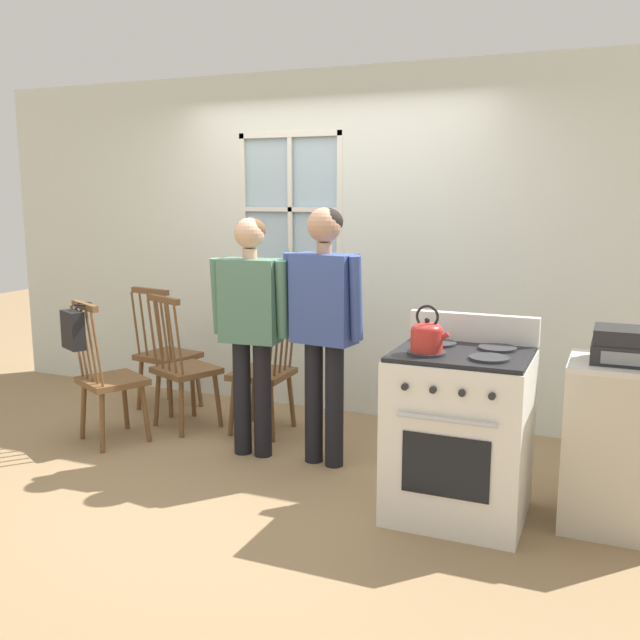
{
  "coord_description": "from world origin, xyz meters",
  "views": [
    {
      "loc": [
        2.12,
        -3.86,
        1.76
      ],
      "look_at": [
        0.46,
        0.04,
        1.0
      ],
      "focal_mm": 40.0,
      "sensor_mm": 36.0,
      "label": 1
    }
  ],
  "objects_px": {
    "chair_near_wall": "(184,369)",
    "stereo": "(627,346)",
    "stove": "(460,432)",
    "kettle": "(427,335)",
    "chair_by_window": "(109,380)",
    "side_counter": "(619,445)",
    "person_elderly_left": "(251,315)",
    "chair_center_cluster": "(265,373)",
    "potted_plant": "(288,275)",
    "chair_near_stove": "(166,355)",
    "person_teen_center": "(324,309)",
    "handbag": "(73,329)"
  },
  "relations": [
    {
      "from": "stove",
      "to": "potted_plant",
      "type": "relative_size",
      "value": 3.53
    },
    {
      "from": "stove",
      "to": "side_counter",
      "type": "distance_m",
      "value": 0.83
    },
    {
      "from": "chair_center_cluster",
      "to": "person_teen_center",
      "type": "height_order",
      "value": "person_teen_center"
    },
    {
      "from": "person_elderly_left",
      "to": "potted_plant",
      "type": "distance_m",
      "value": 1.12
    },
    {
      "from": "person_elderly_left",
      "to": "stove",
      "type": "bearing_deg",
      "value": -17.86
    },
    {
      "from": "chair_near_wall",
      "to": "potted_plant",
      "type": "relative_size",
      "value": 3.32
    },
    {
      "from": "chair_center_cluster",
      "to": "kettle",
      "type": "distance_m",
      "value": 1.83
    },
    {
      "from": "kettle",
      "to": "side_counter",
      "type": "relative_size",
      "value": 0.27
    },
    {
      "from": "chair_near_wall",
      "to": "side_counter",
      "type": "distance_m",
      "value": 3.07
    },
    {
      "from": "person_teen_center",
      "to": "handbag",
      "type": "bearing_deg",
      "value": -158.63
    },
    {
      "from": "chair_by_window",
      "to": "potted_plant",
      "type": "xyz_separation_m",
      "value": [
        0.81,
        1.25,
        0.66
      ]
    },
    {
      "from": "chair_center_cluster",
      "to": "handbag",
      "type": "xyz_separation_m",
      "value": [
        -1.03,
        -0.82,
        0.4
      ]
    },
    {
      "from": "chair_near_wall",
      "to": "stereo",
      "type": "height_order",
      "value": "stereo"
    },
    {
      "from": "person_teen_center",
      "to": "chair_near_wall",
      "type": "bearing_deg",
      "value": 175.71
    },
    {
      "from": "stove",
      "to": "stereo",
      "type": "bearing_deg",
      "value": 12.27
    },
    {
      "from": "stove",
      "to": "handbag",
      "type": "bearing_deg",
      "value": 179.97
    },
    {
      "from": "chair_center_cluster",
      "to": "kettle",
      "type": "relative_size",
      "value": 4.13
    },
    {
      "from": "chair_near_wall",
      "to": "kettle",
      "type": "height_order",
      "value": "kettle"
    },
    {
      "from": "stove",
      "to": "side_counter",
      "type": "height_order",
      "value": "stove"
    },
    {
      "from": "stove",
      "to": "kettle",
      "type": "xyz_separation_m",
      "value": [
        -0.16,
        -0.13,
        0.55
      ]
    },
    {
      "from": "side_counter",
      "to": "person_elderly_left",
      "type": "bearing_deg",
      "value": 175.55
    },
    {
      "from": "chair_near_stove",
      "to": "stereo",
      "type": "height_order",
      "value": "stereo"
    },
    {
      "from": "chair_center_cluster",
      "to": "potted_plant",
      "type": "distance_m",
      "value": 0.92
    },
    {
      "from": "chair_by_window",
      "to": "chair_near_wall",
      "type": "xyz_separation_m",
      "value": [
        0.31,
        0.47,
        0.0
      ]
    },
    {
      "from": "chair_by_window",
      "to": "side_counter",
      "type": "xyz_separation_m",
      "value": [
        3.34,
        -0.01,
        -0.0
      ]
    },
    {
      "from": "potted_plant",
      "to": "chair_near_stove",
      "type": "bearing_deg",
      "value": -153.58
    },
    {
      "from": "chair_by_window",
      "to": "chair_center_cluster",
      "type": "height_order",
      "value": "same"
    },
    {
      "from": "handbag",
      "to": "side_counter",
      "type": "height_order",
      "value": "handbag"
    },
    {
      "from": "chair_near_wall",
      "to": "side_counter",
      "type": "xyz_separation_m",
      "value": [
        3.03,
        -0.48,
        -0.0
      ]
    },
    {
      "from": "potted_plant",
      "to": "side_counter",
      "type": "distance_m",
      "value": 2.91
    },
    {
      "from": "chair_by_window",
      "to": "handbag",
      "type": "relative_size",
      "value": 3.32
    },
    {
      "from": "potted_plant",
      "to": "handbag",
      "type": "xyz_separation_m",
      "value": [
        -0.92,
        -1.46,
        -0.26
      ]
    },
    {
      "from": "potted_plant",
      "to": "stereo",
      "type": "height_order",
      "value": "potted_plant"
    },
    {
      "from": "person_elderly_left",
      "to": "stereo",
      "type": "xyz_separation_m",
      "value": [
        2.28,
        -0.2,
        0.02
      ]
    },
    {
      "from": "stove",
      "to": "potted_plant",
      "type": "height_order",
      "value": "potted_plant"
    },
    {
      "from": "kettle",
      "to": "chair_near_stove",
      "type": "bearing_deg",
      "value": 155.0
    },
    {
      "from": "chair_near_wall",
      "to": "chair_by_window",
      "type": "bearing_deg",
      "value": 80.25
    },
    {
      "from": "chair_center_cluster",
      "to": "stove",
      "type": "distance_m",
      "value": 1.82
    },
    {
      "from": "chair_near_stove",
      "to": "handbag",
      "type": "bearing_deg",
      "value": 98.8
    },
    {
      "from": "chair_center_cluster",
      "to": "handbag",
      "type": "height_order",
      "value": "same"
    },
    {
      "from": "person_elderly_left",
      "to": "stereo",
      "type": "distance_m",
      "value": 2.29
    },
    {
      "from": "chair_center_cluster",
      "to": "potted_plant",
      "type": "xyz_separation_m",
      "value": [
        -0.11,
        0.64,
        0.66
      ]
    },
    {
      "from": "chair_near_stove",
      "to": "handbag",
      "type": "distance_m",
      "value": 1.09
    },
    {
      "from": "chair_center_cluster",
      "to": "person_teen_center",
      "type": "xyz_separation_m",
      "value": [
        0.65,
        -0.41,
        0.58
      ]
    },
    {
      "from": "potted_plant",
      "to": "side_counter",
      "type": "bearing_deg",
      "value": -26.54
    },
    {
      "from": "chair_by_window",
      "to": "person_teen_center",
      "type": "height_order",
      "value": "person_teen_center"
    },
    {
      "from": "chair_near_wall",
      "to": "potted_plant",
      "type": "distance_m",
      "value": 1.14
    },
    {
      "from": "person_elderly_left",
      "to": "person_teen_center",
      "type": "xyz_separation_m",
      "value": [
        0.51,
        0.04,
        0.06
      ]
    },
    {
      "from": "chair_near_stove",
      "to": "potted_plant",
      "type": "relative_size",
      "value": 3.32
    },
    {
      "from": "person_teen_center",
      "to": "side_counter",
      "type": "bearing_deg",
      "value": 0.84
    }
  ]
}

